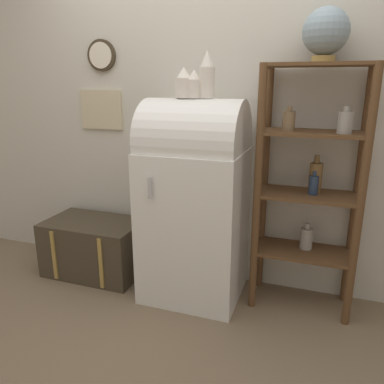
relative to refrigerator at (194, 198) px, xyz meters
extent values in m
plane|color=#7A664C|center=(0.00, -0.26, -0.72)|extent=(12.00, 12.00, 0.00)
cube|color=beige|center=(0.00, 0.32, 0.63)|extent=(7.00, 0.05, 2.70)
cylinder|color=#382D1E|center=(-0.84, 0.28, 0.97)|extent=(0.23, 0.03, 0.23)
cylinder|color=beige|center=(-0.84, 0.26, 0.97)|extent=(0.19, 0.01, 0.19)
cube|color=#C6B793|center=(-0.87, 0.28, 0.56)|extent=(0.36, 0.02, 0.30)
cube|color=white|center=(0.00, 0.00, -0.19)|extent=(0.67, 0.59, 1.06)
cylinder|color=white|center=(0.00, 0.00, 0.39)|extent=(0.66, 0.56, 0.56)
cylinder|color=#B7B7BC|center=(-0.18, -0.31, 0.14)|extent=(0.02, 0.02, 0.14)
cube|color=#423828|center=(-0.86, 0.02, -0.50)|extent=(0.75, 0.46, 0.44)
cube|color=#AD8942|center=(-1.06, -0.22, -0.50)|extent=(0.03, 0.01, 0.39)
cube|color=#AD8942|center=(-0.65, -0.22, -0.50)|extent=(0.03, 0.01, 0.39)
cylinder|color=brown|center=(0.44, -0.04, 0.08)|extent=(0.05, 0.05, 1.60)
cylinder|color=brown|center=(1.04, -0.04, 0.08)|extent=(0.05, 0.05, 1.60)
cylinder|color=brown|center=(0.44, 0.25, 0.08)|extent=(0.05, 0.05, 1.60)
cylinder|color=brown|center=(1.04, 0.25, 0.08)|extent=(0.05, 0.05, 1.60)
cube|color=brown|center=(0.74, 0.10, -0.33)|extent=(0.64, 0.32, 0.02)
cube|color=brown|center=(0.74, 0.10, 0.07)|extent=(0.64, 0.32, 0.02)
cube|color=brown|center=(0.74, 0.10, 0.47)|extent=(0.64, 0.32, 0.02)
cube|color=brown|center=(0.74, 0.10, 0.87)|extent=(0.64, 0.32, 0.02)
cylinder|color=#9E998E|center=(0.76, 0.14, -0.25)|extent=(0.08, 0.08, 0.15)
cylinder|color=#9E998E|center=(0.76, 0.14, -0.16)|extent=(0.03, 0.03, 0.04)
cylinder|color=#7F6647|center=(0.59, 0.09, 0.54)|extent=(0.08, 0.08, 0.12)
cylinder|color=#7F6647|center=(0.59, 0.09, 0.61)|extent=(0.03, 0.03, 0.03)
cylinder|color=#23334C|center=(0.77, 0.10, 0.14)|extent=(0.06, 0.06, 0.12)
cylinder|color=#23334C|center=(0.77, 0.10, 0.22)|extent=(0.02, 0.02, 0.03)
cylinder|color=brown|center=(0.78, 0.14, 0.18)|extent=(0.08, 0.08, 0.20)
cylinder|color=brown|center=(0.78, 0.14, 0.30)|extent=(0.03, 0.03, 0.05)
cylinder|color=#9E998E|center=(0.91, 0.06, 0.54)|extent=(0.09, 0.09, 0.13)
cylinder|color=#9E998E|center=(0.91, 0.06, 0.62)|extent=(0.03, 0.03, 0.03)
cylinder|color=#AD8942|center=(0.76, 0.13, 0.90)|extent=(0.14, 0.14, 0.04)
sphere|color=#7F939E|center=(0.76, 0.13, 1.05)|extent=(0.27, 0.27, 0.27)
cylinder|color=silver|center=(-0.07, -0.01, 0.73)|extent=(0.11, 0.11, 0.12)
cone|color=silver|center=(-0.07, -0.01, 0.83)|extent=(0.09, 0.09, 0.07)
cylinder|color=silver|center=(0.00, -0.01, 0.73)|extent=(0.09, 0.09, 0.11)
cone|color=silver|center=(0.00, -0.01, 0.82)|extent=(0.08, 0.08, 0.06)
cylinder|color=silver|center=(0.08, 0.01, 0.77)|extent=(0.10, 0.10, 0.19)
cone|color=silver|center=(0.08, 0.01, 0.91)|extent=(0.08, 0.08, 0.10)
camera|label=1|loc=(0.80, -2.33, 0.77)|focal=35.00mm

